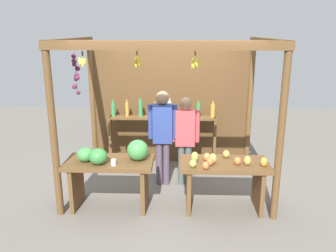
{
  "coord_description": "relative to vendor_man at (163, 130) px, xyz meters",
  "views": [
    {
      "loc": [
        0.2,
        -5.43,
        2.58
      ],
      "look_at": [
        0.0,
        -0.21,
        1.1
      ],
      "focal_mm": 36.47,
      "sensor_mm": 36.0,
      "label": 1
    }
  ],
  "objects": [
    {
      "name": "market_stall",
      "position": [
        0.09,
        0.5,
        0.45
      ],
      "size": [
        3.18,
        2.23,
        2.45
      ],
      "color": "brown",
      "rests_on": "ground"
    },
    {
      "name": "fruit_counter_left",
      "position": [
        -0.7,
        -0.8,
        -0.33
      ],
      "size": [
        1.28,
        0.64,
        1.04
      ],
      "color": "brown",
      "rests_on": "ground"
    },
    {
      "name": "vendor_woman",
      "position": [
        0.37,
        0.01,
        -0.07
      ],
      "size": [
        0.48,
        0.21,
        1.52
      ],
      "rotation": [
        0.0,
        0.0,
        -0.04
      ],
      "color": "#4C5A57",
      "rests_on": "ground"
    },
    {
      "name": "vendor_man",
      "position": [
        0.0,
        0.0,
        0.0
      ],
      "size": [
        0.48,
        0.22,
        1.63
      ],
      "rotation": [
        0.0,
        0.0,
        0.01
      ],
      "color": "#544457",
      "rests_on": "ground"
    },
    {
      "name": "ground_plane",
      "position": [
        0.1,
        0.01,
        -0.98
      ],
      "size": [
        12.0,
        12.0,
        0.0
      ],
      "primitive_type": "plane",
      "color": "slate",
      "rests_on": "ground"
    },
    {
      "name": "fruit_counter_right",
      "position": [
        0.93,
        -0.8,
        -0.42
      ],
      "size": [
        1.28,
        0.65,
        0.89
      ],
      "color": "brown",
      "rests_on": "ground"
    },
    {
      "name": "bottle_shelf_unit",
      "position": [
        -0.04,
        0.8,
        -0.16
      ],
      "size": [
        2.04,
        0.22,
        1.35
      ],
      "color": "brown",
      "rests_on": "ground"
    }
  ]
}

